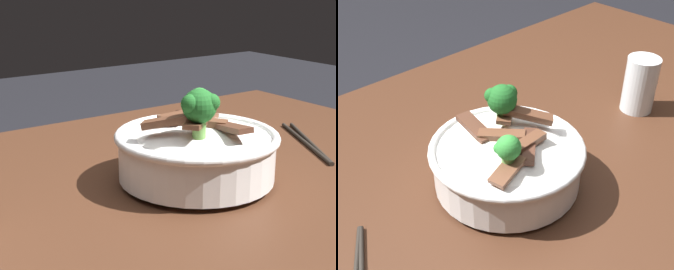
{
  "view_description": "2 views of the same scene",
  "coord_description": "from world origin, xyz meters",
  "views": [
    {
      "loc": [
        0.31,
        0.57,
        1.08
      ],
      "look_at": [
        -0.13,
        -0.05,
        0.84
      ],
      "focal_mm": 57.94,
      "sensor_mm": 36.0,
      "label": 1
    },
    {
      "loc": [
        -0.52,
        -0.4,
        1.24
      ],
      "look_at": [
        -0.14,
        -0.01,
        0.87
      ],
      "focal_mm": 47.02,
      "sensor_mm": 36.0,
      "label": 2
    }
  ],
  "objects": [
    {
      "name": "chopsticks_pair",
      "position": [
        -0.43,
        -0.04,
        0.78
      ],
      "size": [
        0.13,
        0.21,
        0.01
      ],
      "color": "#28231E",
      "rests_on": "dining_table"
    },
    {
      "name": "rice_bowl",
      "position": [
        -0.15,
        -0.01,
        0.83
      ],
      "size": [
        0.24,
        0.24,
        0.15
      ],
      "color": "white",
      "rests_on": "dining_table"
    }
  ]
}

